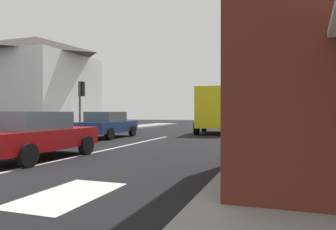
# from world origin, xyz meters

# --- Properties ---
(ground_plane) EXTENTS (80.00, 80.00, 0.00)m
(ground_plane) POSITION_xyz_m (0.00, 10.00, 0.00)
(ground_plane) COLOR black
(sidewalk_right) EXTENTS (2.41, 44.00, 0.14)m
(sidewalk_right) POSITION_xyz_m (6.23, 8.00, 0.07)
(sidewalk_right) COLOR gray
(sidewalk_right) RESTS_ON ground
(sidewalk_left) EXTENTS (2.41, 44.00, 0.14)m
(sidewalk_left) POSITION_xyz_m (-6.23, 8.00, 0.07)
(sidewalk_left) COLOR gray
(sidewalk_left) RESTS_ON ground
(lane_centre_stripe) EXTENTS (0.16, 12.00, 0.01)m
(lane_centre_stripe) POSITION_xyz_m (0.00, 6.00, 0.01)
(lane_centre_stripe) COLOR silver
(lane_centre_stripe) RESTS_ON ground
(lane_turn_arrow) EXTENTS (1.20, 2.20, 0.01)m
(lane_turn_arrow) POSITION_xyz_m (2.77, -1.00, 0.01)
(lane_turn_arrow) COLOR silver
(lane_turn_arrow) RESTS_ON ground
(clapboard_house_left) EXTENTS (7.93, 8.79, 7.52)m
(clapboard_house_left) POSITION_xyz_m (-12.19, 15.19, 3.79)
(clapboard_house_left) COLOR silver
(clapboard_house_left) RESTS_ON ground
(sedan_near) EXTENTS (1.97, 4.20, 1.47)m
(sedan_near) POSITION_xyz_m (-0.84, 2.27, 0.76)
(sedan_near) COLOR maroon
(sedan_near) RESTS_ON ground
(sedan_far) EXTENTS (1.97, 4.20, 1.47)m
(sedan_far) POSITION_xyz_m (-2.93, 10.29, 0.76)
(sedan_far) COLOR navy
(sedan_far) RESTS_ON ground
(delivery_truck) EXTENTS (2.81, 5.15, 3.05)m
(delivery_truck) POSITION_xyz_m (2.24, 15.83, 1.65)
(delivery_truck) COLOR yellow
(delivery_truck) RESTS_ON ground
(route_sign_post) EXTENTS (1.66, 0.14, 3.20)m
(route_sign_post) POSITION_xyz_m (6.02, 1.50, 2.00)
(route_sign_post) COLOR brown
(route_sign_post) RESTS_ON ground
(traffic_light_far_right) EXTENTS (0.30, 0.49, 3.64)m
(traffic_light_far_right) POSITION_xyz_m (5.33, 17.60, 2.70)
(traffic_light_far_right) COLOR #47474C
(traffic_light_far_right) RESTS_ON ground
(traffic_light_near_left) EXTENTS (0.30, 0.49, 3.34)m
(traffic_light_near_left) POSITION_xyz_m (-5.33, 11.26, 2.47)
(traffic_light_near_left) COLOR #47474C
(traffic_light_near_left) RESTS_ON ground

